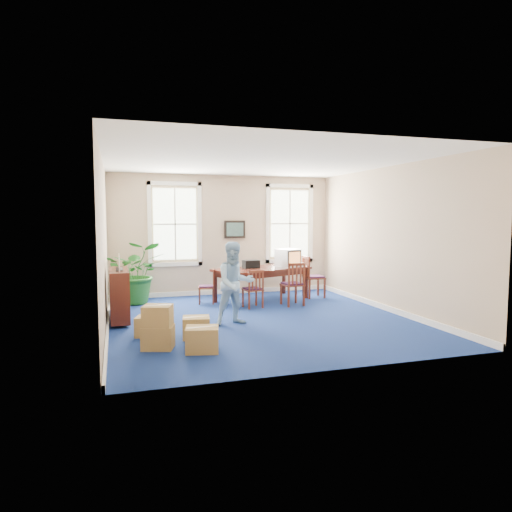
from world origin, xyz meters
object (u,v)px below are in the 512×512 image
object	(u,v)px
conference_table	(262,284)
cardboard_boxes	(169,324)
potted_plant	(136,272)
credenza	(119,297)
crt_tv	(288,258)
man	(235,283)
chair_near_left	(253,289)

from	to	relation	value
conference_table	cardboard_boxes	bearing A→B (deg)	-148.07
potted_plant	credenza	bearing A→B (deg)	-102.62
conference_table	crt_tv	world-z (taller)	crt_tv
crt_tv	cardboard_boxes	distance (m)	4.90
man	potted_plant	xyz separation A→B (m)	(-1.73, 2.79, -0.05)
credenza	potted_plant	distance (m)	1.94
man	potted_plant	world-z (taller)	man
potted_plant	cardboard_boxes	xyz separation A→B (m)	(0.33, -3.92, -0.39)
crt_tv	cardboard_boxes	size ratio (longest dim) A/B	0.42
cardboard_boxes	man	bearing A→B (deg)	38.90
crt_tv	chair_near_left	bearing A→B (deg)	-166.78
man	cardboard_boxes	size ratio (longest dim) A/B	1.25
conference_table	chair_near_left	size ratio (longest dim) A/B	2.71
chair_near_left	man	world-z (taller)	man
conference_table	crt_tv	distance (m)	0.95
crt_tv	credenza	distance (m)	4.42
crt_tv	man	xyz separation A→B (m)	(-2.00, -2.34, -0.24)
crt_tv	credenza	xyz separation A→B (m)	(-4.15, -1.42, -0.55)
conference_table	credenza	world-z (taller)	credenza
cardboard_boxes	conference_table	bearing A→B (deg)	51.75
conference_table	crt_tv	bearing A→B (deg)	-15.42
conference_table	potted_plant	world-z (taller)	potted_plant
potted_plant	man	bearing A→B (deg)	-58.14
credenza	potted_plant	size ratio (longest dim) A/B	0.84
credenza	cardboard_boxes	distance (m)	2.18
conference_table	chair_near_left	distance (m)	0.95
conference_table	man	distance (m)	2.65
cardboard_boxes	credenza	bearing A→B (deg)	110.24
credenza	chair_near_left	bearing A→B (deg)	9.31
man	conference_table	bearing A→B (deg)	53.97
man	credenza	world-z (taller)	man
chair_near_left	man	bearing A→B (deg)	52.73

